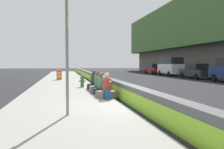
{
  "coord_description": "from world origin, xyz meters",
  "views": [
    {
      "loc": [
        -8.39,
        2.73,
        1.73
      ],
      "look_at": [
        7.54,
        -0.63,
        0.96
      ],
      "focal_mm": 37.51,
      "sensor_mm": 36.0,
      "label": 1
    }
  ],
  "objects_px": {
    "seated_person_far": "(94,83)",
    "parked_car_far": "(154,69)",
    "seated_person_rear": "(98,85)",
    "seated_person_foreground": "(107,90)",
    "backpack": "(108,95)",
    "parked_car_midline": "(171,66)",
    "fire_hydrant": "(82,80)",
    "parked_car_fourth": "(196,71)",
    "route_sign_post": "(67,48)",
    "construction_barrel": "(59,75)",
    "seated_person_middle": "(101,87)"
  },
  "relations": [
    {
      "from": "seated_person_far",
      "to": "backpack",
      "type": "distance_m",
      "value": 4.4
    },
    {
      "from": "parked_car_far",
      "to": "route_sign_post",
      "type": "bearing_deg",
      "value": 153.32
    },
    {
      "from": "seated_person_foreground",
      "to": "seated_person_far",
      "type": "xyz_separation_m",
      "value": [
        3.84,
        0.09,
        0.0
      ]
    },
    {
      "from": "parked_car_midline",
      "to": "parked_car_far",
      "type": "relative_size",
      "value": 1.13
    },
    {
      "from": "parked_car_fourth",
      "to": "parked_car_midline",
      "type": "bearing_deg",
      "value": 0.06
    },
    {
      "from": "seated_person_far",
      "to": "seated_person_rear",
      "type": "bearing_deg",
      "value": -178.76
    },
    {
      "from": "construction_barrel",
      "to": "parked_car_midline",
      "type": "distance_m",
      "value": 16.68
    },
    {
      "from": "route_sign_post",
      "to": "seated_person_rear",
      "type": "bearing_deg",
      "value": -17.41
    },
    {
      "from": "seated_person_far",
      "to": "parked_car_fourth",
      "type": "bearing_deg",
      "value": -53.51
    },
    {
      "from": "route_sign_post",
      "to": "fire_hydrant",
      "type": "bearing_deg",
      "value": -7.55
    },
    {
      "from": "seated_person_far",
      "to": "construction_barrel",
      "type": "xyz_separation_m",
      "value": [
        9.11,
        2.26,
        0.11
      ]
    },
    {
      "from": "fire_hydrant",
      "to": "seated_person_foreground",
      "type": "bearing_deg",
      "value": -172.38
    },
    {
      "from": "seated_person_far",
      "to": "parked_car_far",
      "type": "distance_m",
      "value": 25.59
    },
    {
      "from": "seated_person_rear",
      "to": "parked_car_fourth",
      "type": "relative_size",
      "value": 0.26
    },
    {
      "from": "fire_hydrant",
      "to": "parked_car_far",
      "type": "bearing_deg",
      "value": -33.35
    },
    {
      "from": "seated_person_middle",
      "to": "backpack",
      "type": "xyz_separation_m",
      "value": [
        -2.01,
        0.02,
        -0.16
      ]
    },
    {
      "from": "parked_car_fourth",
      "to": "parked_car_midline",
      "type": "height_order",
      "value": "parked_car_midline"
    },
    {
      "from": "seated_person_rear",
      "to": "construction_barrel",
      "type": "height_order",
      "value": "seated_person_rear"
    },
    {
      "from": "seated_person_far",
      "to": "fire_hydrant",
      "type": "bearing_deg",
      "value": 22.87
    },
    {
      "from": "parked_car_midline",
      "to": "parked_car_fourth",
      "type": "bearing_deg",
      "value": -179.94
    },
    {
      "from": "construction_barrel",
      "to": "parked_car_far",
      "type": "height_order",
      "value": "parked_car_far"
    },
    {
      "from": "construction_barrel",
      "to": "parked_car_far",
      "type": "bearing_deg",
      "value": -49.54
    },
    {
      "from": "seated_person_far",
      "to": "construction_barrel",
      "type": "height_order",
      "value": "seated_person_far"
    },
    {
      "from": "parked_car_midline",
      "to": "parked_car_far",
      "type": "distance_m",
      "value": 6.16
    },
    {
      "from": "seated_person_rear",
      "to": "seated_person_foreground",
      "type": "bearing_deg",
      "value": -178.55
    },
    {
      "from": "parked_car_midline",
      "to": "seated_person_foreground",
      "type": "bearing_deg",
      "value": 146.97
    },
    {
      "from": "backpack",
      "to": "parked_car_fourth",
      "type": "height_order",
      "value": "parked_car_fourth"
    },
    {
      "from": "seated_person_middle",
      "to": "parked_car_midline",
      "type": "height_order",
      "value": "parked_car_midline"
    },
    {
      "from": "seated_person_far",
      "to": "parked_car_fourth",
      "type": "xyz_separation_m",
      "value": [
        9.58,
        -12.95,
        0.36
      ]
    },
    {
      "from": "construction_barrel",
      "to": "parked_car_far",
      "type": "xyz_separation_m",
      "value": [
        12.96,
        -15.2,
        0.24
      ]
    },
    {
      "from": "parked_car_midline",
      "to": "fire_hydrant",
      "type": "bearing_deg",
      "value": 136.83
    },
    {
      "from": "backpack",
      "to": "parked_car_midline",
      "type": "relative_size",
      "value": 0.08
    },
    {
      "from": "route_sign_post",
      "to": "backpack",
      "type": "height_order",
      "value": "route_sign_post"
    },
    {
      "from": "seated_person_far",
      "to": "route_sign_post",
      "type": "bearing_deg",
      "value": 166.22
    },
    {
      "from": "fire_hydrant",
      "to": "construction_barrel",
      "type": "relative_size",
      "value": 0.93
    },
    {
      "from": "seated_person_foreground",
      "to": "seated_person_rear",
      "type": "distance_m",
      "value": 2.37
    },
    {
      "from": "fire_hydrant",
      "to": "parked_car_fourth",
      "type": "relative_size",
      "value": 0.19
    },
    {
      "from": "fire_hydrant",
      "to": "parked_car_far",
      "type": "distance_m",
      "value": 24.67
    },
    {
      "from": "seated_person_far",
      "to": "backpack",
      "type": "height_order",
      "value": "seated_person_far"
    },
    {
      "from": "seated_person_foreground",
      "to": "seated_person_far",
      "type": "relative_size",
      "value": 0.99
    },
    {
      "from": "parked_car_fourth",
      "to": "parked_car_midline",
      "type": "xyz_separation_m",
      "value": [
        6.35,
        0.01,
        0.49
      ]
    },
    {
      "from": "route_sign_post",
      "to": "seated_person_middle",
      "type": "distance_m",
      "value": 5.43
    },
    {
      "from": "fire_hydrant",
      "to": "seated_person_foreground",
      "type": "relative_size",
      "value": 0.75
    },
    {
      "from": "parked_car_fourth",
      "to": "parked_car_far",
      "type": "bearing_deg",
      "value": 0.05
    },
    {
      "from": "seated_person_foreground",
      "to": "construction_barrel",
      "type": "height_order",
      "value": "seated_person_foreground"
    },
    {
      "from": "fire_hydrant",
      "to": "parked_car_fourth",
      "type": "xyz_separation_m",
      "value": [
        8.11,
        -13.57,
        0.27
      ]
    },
    {
      "from": "backpack",
      "to": "construction_barrel",
      "type": "bearing_deg",
      "value": 9.59
    },
    {
      "from": "backpack",
      "to": "parked_car_midline",
      "type": "xyz_separation_m",
      "value": [
        20.32,
        -12.92,
        1.02
      ]
    },
    {
      "from": "route_sign_post",
      "to": "seated_person_far",
      "type": "xyz_separation_m",
      "value": [
        7.21,
        -1.77,
        -1.7
      ]
    },
    {
      "from": "parked_car_midline",
      "to": "parked_car_far",
      "type": "bearing_deg",
      "value": 0.04
    }
  ]
}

